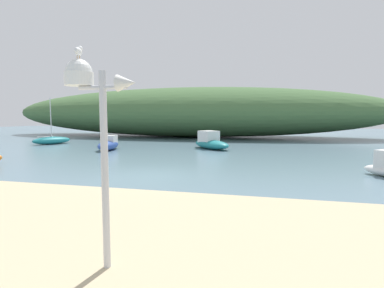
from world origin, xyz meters
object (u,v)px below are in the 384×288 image
object	(u,v)px
mast_structure	(91,99)
motorboat_far_right	(109,144)
seagull_on_radar	(78,51)
sailboat_by_sandbar	(52,140)
motorboat_outer_mooring	(211,142)

from	to	relation	value
mast_structure	motorboat_far_right	size ratio (longest dim) A/B	0.94
seagull_on_radar	motorboat_far_right	size ratio (longest dim) A/B	0.09
seagull_on_radar	motorboat_far_right	distance (m)	20.35
motorboat_far_right	sailboat_by_sandbar	xyz separation A→B (m)	(-7.98, 3.31, -0.10)
motorboat_far_right	sailboat_by_sandbar	world-z (taller)	sailboat_by_sandbar
mast_structure	sailboat_by_sandbar	bearing A→B (deg)	129.88
seagull_on_radar	motorboat_far_right	world-z (taller)	seagull_on_radar
motorboat_far_right	motorboat_outer_mooring	distance (m)	8.40
mast_structure	sailboat_by_sandbar	world-z (taller)	sailboat_by_sandbar
seagull_on_radar	sailboat_by_sandbar	size ratio (longest dim) A/B	0.07
mast_structure	motorboat_outer_mooring	distance (m)	20.84
seagull_on_radar	motorboat_outer_mooring	world-z (taller)	seagull_on_radar
mast_structure	seagull_on_radar	bearing A→B (deg)	175.74
mast_structure	motorboat_far_right	xyz separation A→B (m)	(-9.61, 17.75, -2.55)
seagull_on_radar	motorboat_outer_mooring	size ratio (longest dim) A/B	0.08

